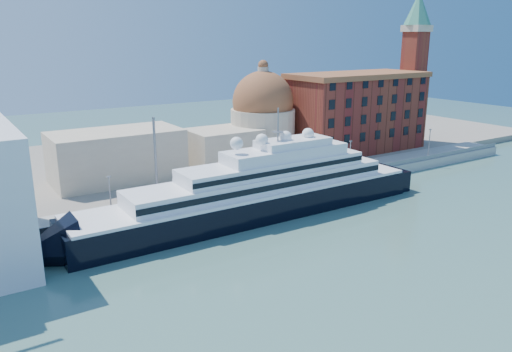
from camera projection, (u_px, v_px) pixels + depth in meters
ground at (344, 252)px, 84.79m from camera, size 400.00×400.00×0.00m
quay at (241, 194)px, 111.96m from camera, size 180.00×10.00×2.50m
land at (168, 159)px, 145.18m from camera, size 260.00×72.00×2.00m
quay_fence at (251, 191)px, 107.82m from camera, size 180.00×0.10×1.20m
superyacht at (244, 198)px, 99.13m from camera, size 85.29×11.82×25.49m
service_barge at (101, 251)px, 83.43m from camera, size 12.54×7.25×2.68m
warehouse at (357, 111)px, 150.39m from camera, size 43.00×19.00×23.25m
campanile at (414, 59)px, 158.96m from camera, size 8.40×8.40×47.00m
church at (214, 133)px, 131.90m from camera, size 66.00×18.00×25.50m
lamp_posts at (192, 167)px, 101.62m from camera, size 120.80×2.40×18.00m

